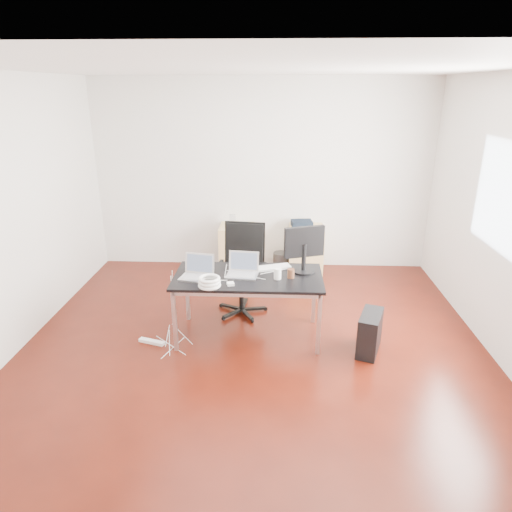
{
  "coord_description": "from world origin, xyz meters",
  "views": [
    {
      "loc": [
        0.23,
        -4.27,
        2.64
      ],
      "look_at": [
        0.0,
        0.55,
        0.85
      ],
      "focal_mm": 32.0,
      "sensor_mm": 36.0,
      "label": 1
    }
  ],
  "objects_px": {
    "filing_cabinet_left": "(237,248)",
    "pc_tower": "(370,333)",
    "office_chair": "(243,265)",
    "filing_cabinet_right": "(306,249)",
    "desk": "(248,280)"
  },
  "relations": [
    {
      "from": "filing_cabinet_left",
      "to": "desk",
      "type": "bearing_deg",
      "value": -81.39
    },
    {
      "from": "filing_cabinet_left",
      "to": "office_chair",
      "type": "bearing_deg",
      "value": -81.94
    },
    {
      "from": "office_chair",
      "to": "filing_cabinet_left",
      "type": "height_order",
      "value": "office_chair"
    },
    {
      "from": "filing_cabinet_right",
      "to": "desk",
      "type": "bearing_deg",
      "value": -110.61
    },
    {
      "from": "filing_cabinet_left",
      "to": "pc_tower",
      "type": "height_order",
      "value": "filing_cabinet_left"
    },
    {
      "from": "pc_tower",
      "to": "filing_cabinet_right",
      "type": "bearing_deg",
      "value": 123.47
    },
    {
      "from": "desk",
      "to": "pc_tower",
      "type": "height_order",
      "value": "desk"
    },
    {
      "from": "filing_cabinet_right",
      "to": "filing_cabinet_left",
      "type": "bearing_deg",
      "value": 180.0
    },
    {
      "from": "office_chair",
      "to": "desk",
      "type": "bearing_deg",
      "value": -73.59
    },
    {
      "from": "desk",
      "to": "filing_cabinet_right",
      "type": "bearing_deg",
      "value": 69.39
    },
    {
      "from": "desk",
      "to": "filing_cabinet_left",
      "type": "distance_m",
      "value": 2.02
    },
    {
      "from": "desk",
      "to": "filing_cabinet_left",
      "type": "bearing_deg",
      "value": 98.61
    },
    {
      "from": "office_chair",
      "to": "filing_cabinet_right",
      "type": "bearing_deg",
      "value": 64.08
    },
    {
      "from": "office_chair",
      "to": "pc_tower",
      "type": "xyz_separation_m",
      "value": [
        1.4,
        -0.92,
        -0.39
      ]
    },
    {
      "from": "filing_cabinet_left",
      "to": "pc_tower",
      "type": "xyz_separation_m",
      "value": [
        1.59,
        -2.25,
        -0.13
      ]
    }
  ]
}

